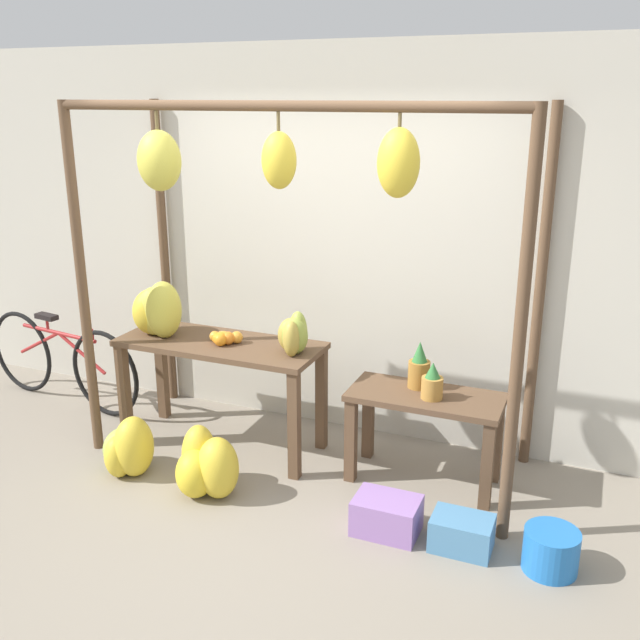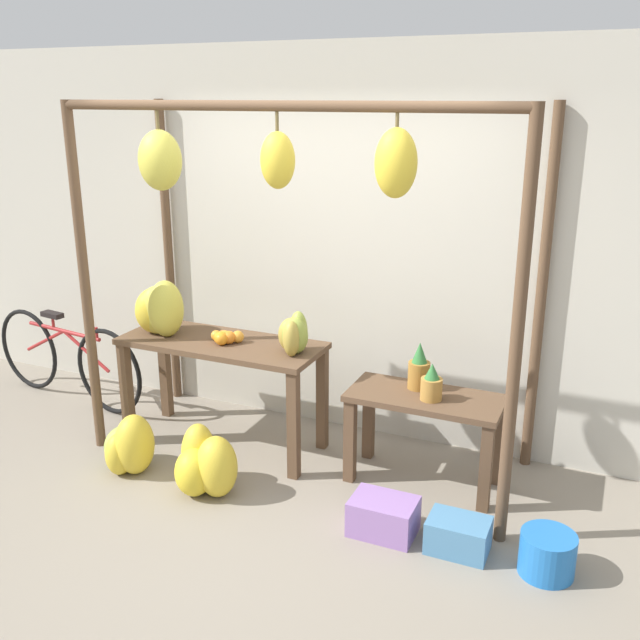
% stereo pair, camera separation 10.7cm
% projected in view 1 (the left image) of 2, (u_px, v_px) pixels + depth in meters
% --- Properties ---
extents(ground_plane, '(20.00, 20.00, 0.00)m').
position_uv_depth(ground_plane, '(242.00, 527.00, 4.22)').
color(ground_plane, gray).
extents(shop_wall_back, '(8.00, 0.08, 2.80)m').
position_uv_depth(shop_wall_back, '(337.00, 245.00, 5.17)').
color(shop_wall_back, beige).
rests_on(shop_wall_back, ground_plane).
extents(stall_awning, '(2.95, 1.13, 2.42)m').
position_uv_depth(stall_awning, '(281.00, 216.00, 4.33)').
color(stall_awning, brown).
rests_on(stall_awning, ground_plane).
extents(display_table_main, '(1.45, 0.57, 0.80)m').
position_uv_depth(display_table_main, '(221.00, 361.00, 5.02)').
color(display_table_main, brown).
rests_on(display_table_main, ground_plane).
extents(display_table_side, '(0.98, 0.46, 0.62)m').
position_uv_depth(display_table_side, '(425.00, 414.00, 4.59)').
color(display_table_side, brown).
rests_on(display_table_side, ground_plane).
extents(banana_pile_on_table, '(0.48, 0.40, 0.41)m').
position_uv_depth(banana_pile_on_table, '(157.00, 311.00, 5.07)').
color(banana_pile_on_table, gold).
rests_on(banana_pile_on_table, display_table_main).
extents(orange_pile, '(0.24, 0.18, 0.09)m').
position_uv_depth(orange_pile, '(224.00, 338.00, 4.92)').
color(orange_pile, orange).
rests_on(orange_pile, display_table_main).
extents(pineapple_cluster, '(0.26, 0.28, 0.32)m').
position_uv_depth(pineapple_cluster, '(424.00, 374.00, 4.55)').
color(pineapple_cluster, '#A3702D').
rests_on(pineapple_cluster, display_table_side).
extents(banana_pile_ground_left, '(0.45, 0.42, 0.42)m').
position_uv_depth(banana_pile_ground_left, '(128.00, 449.00, 4.78)').
color(banana_pile_ground_left, gold).
rests_on(banana_pile_ground_left, ground_plane).
extents(banana_pile_ground_right, '(0.53, 0.47, 0.42)m').
position_uv_depth(banana_pile_ground_right, '(206.00, 465.00, 4.53)').
color(banana_pile_ground_right, gold).
rests_on(banana_pile_ground_right, ground_plane).
extents(fruit_crate_white, '(0.38, 0.27, 0.22)m').
position_uv_depth(fruit_crate_white, '(387.00, 515.00, 4.14)').
color(fruit_crate_white, '#9970B7').
rests_on(fruit_crate_white, ground_plane).
extents(blue_bucket, '(0.30, 0.30, 0.23)m').
position_uv_depth(blue_bucket, '(551.00, 551.00, 3.81)').
color(blue_bucket, blue).
rests_on(blue_bucket, ground_plane).
extents(parked_bicycle, '(1.68, 0.27, 0.75)m').
position_uv_depth(parked_bicycle, '(62.00, 360.00, 5.83)').
color(parked_bicycle, black).
rests_on(parked_bicycle, ground_plane).
extents(papaya_pile, '(0.25, 0.29, 0.28)m').
position_uv_depth(papaya_pile, '(294.00, 335.00, 4.72)').
color(papaya_pile, '#93A33D').
rests_on(papaya_pile, display_table_main).
extents(fruit_crate_purple, '(0.34, 0.24, 0.19)m').
position_uv_depth(fruit_crate_purple, '(462.00, 533.00, 3.99)').
color(fruit_crate_purple, '#4C84B2').
rests_on(fruit_crate_purple, ground_plane).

